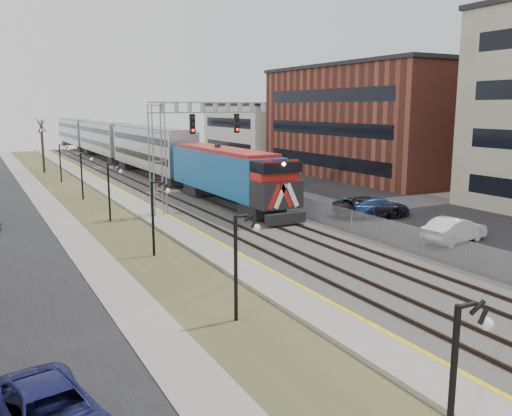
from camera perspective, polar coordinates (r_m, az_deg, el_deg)
ground at (r=16.97m, az=23.83°, el=-17.65°), size 160.00×160.00×0.00m
sidewalk at (r=44.96m, az=-20.80°, el=-0.03°), size 2.00×120.00×0.08m
grass_median at (r=45.40m, az=-17.05°, el=0.28°), size 4.00×120.00×0.06m
platform at (r=46.02m, az=-13.39°, el=0.70°), size 2.00×120.00×0.24m
ballast_bed at (r=47.48m, az=-7.55°, el=1.17°), size 8.00×120.00×0.20m
parking_lot at (r=52.78m, az=4.77°, el=2.08°), size 16.00×120.00×0.04m
platform_edge at (r=46.22m, az=-12.35°, el=0.95°), size 0.24×120.00×0.01m
track_near at (r=46.81m, az=-9.85°, el=1.19°), size 1.58×120.00×0.15m
track_far at (r=47.98m, az=-5.87°, el=1.52°), size 1.58×120.00×0.15m
train at (r=76.04m, az=-14.41°, el=6.58°), size 3.00×85.85×5.33m
signal_gantry at (r=39.38m, az=-7.99°, el=7.28°), size 9.00×1.07×8.15m
lampposts at (r=29.04m, az=-10.97°, el=-1.10°), size 0.14×62.14×4.00m
fence at (r=48.96m, az=-2.95°, el=2.36°), size 0.04×120.00×1.60m
buildings_east at (r=58.22m, az=18.80°, el=8.57°), size 16.00×76.00×15.00m
car_lot_b at (r=33.50m, az=20.17°, el=-2.23°), size 4.62×2.21×1.46m
car_lot_c at (r=39.53m, az=11.88°, el=0.06°), size 5.70×4.13×1.44m
car_lot_d at (r=39.70m, az=12.71°, el=0.05°), size 5.06×2.48×1.42m
car_lot_e at (r=53.34m, az=0.44°, el=2.93°), size 4.16×2.02×1.37m
car_lot_f at (r=53.17m, az=0.21°, el=2.89°), size 4.32×2.80×1.35m
car_street_a at (r=14.41m, az=-20.86°, el=-19.82°), size 2.97×4.97×1.29m
car_lot_g at (r=57.61m, az=-3.37°, el=3.46°), size 4.77×2.42×1.33m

